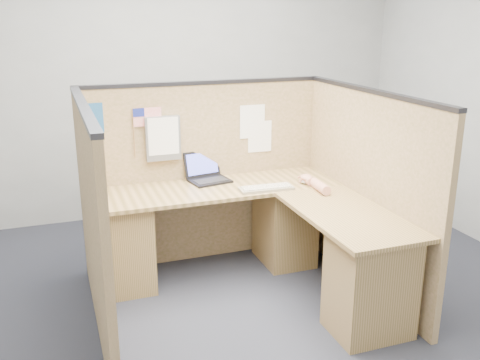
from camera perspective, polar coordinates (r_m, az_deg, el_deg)
name	(u,v)px	position (r m, az deg, el deg)	size (l,w,h in m)	color
floor	(246,310)	(3.95, 0.64, -13.74)	(5.00, 5.00, 0.00)	#21232E
wall_back	(170,80)	(5.60, -7.48, 10.50)	(5.00, 5.00, 0.00)	#939698
cubicle_partitions	(226,192)	(4.00, -1.45, -1.25)	(2.06, 1.83, 1.53)	brown
l_desk	(256,242)	(4.07, 1.69, -6.58)	(1.95, 1.75, 0.73)	brown
laptop	(208,173)	(4.41, -3.46, 0.71)	(0.35, 0.35, 0.23)	black
keyboard	(266,188)	(4.17, 2.82, -0.87)	(0.43, 0.16, 0.03)	gray
mouse	(306,181)	(4.35, 7.05, -0.07)	(0.11, 0.07, 0.05)	silver
hand_forearm	(315,184)	(4.23, 8.05, -0.39)	(0.11, 0.40, 0.08)	tan
blue_poster	(94,118)	(4.23, -15.35, 6.36)	(0.17, 0.00, 0.23)	navy
american_flag	(144,119)	(4.27, -10.21, 6.41)	(0.23, 0.01, 0.39)	olive
file_holder	(163,138)	(4.31, -8.22, 4.44)	(0.28, 0.05, 0.36)	slate
paper_left	(252,122)	(4.53, 1.33, 6.25)	(0.22, 0.00, 0.28)	white
paper_right	(260,137)	(4.58, 2.13, 4.66)	(0.21, 0.00, 0.27)	white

